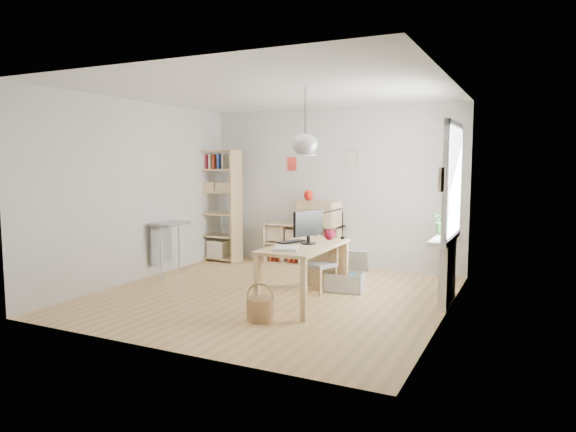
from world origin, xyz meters
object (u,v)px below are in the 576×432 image
at_px(chair, 322,262).
at_px(storage_chest, 346,278).
at_px(drawer_chest, 318,213).
at_px(desk, 305,252).
at_px(tall_bookshelf, 218,201).
at_px(monitor, 308,225).
at_px(cube_shelf, 303,248).

bearing_deg(chair, storage_chest, 59.28).
relative_size(storage_chest, drawer_chest, 0.87).
distance_m(desk, tall_bookshelf, 3.27).
xyz_separation_m(storage_chest, drawer_chest, (-0.98, 1.35, 0.75)).
height_order(tall_bookshelf, monitor, tall_bookshelf).
xyz_separation_m(desk, chair, (-0.01, 0.62, -0.23)).
distance_m(chair, monitor, 0.78).
distance_m(cube_shelf, storage_chest, 1.90).
relative_size(chair, storage_chest, 1.19).
xyz_separation_m(desk, drawer_chest, (-0.71, 2.19, 0.27)).
distance_m(cube_shelf, chair, 1.91).
xyz_separation_m(desk, tall_bookshelf, (-2.59, 1.95, 0.43)).
bearing_deg(desk, tall_bookshelf, 142.99).
xyz_separation_m(desk, monitor, (0.02, 0.08, 0.33)).
xyz_separation_m(cube_shelf, tall_bookshelf, (-1.56, -0.28, 0.79)).
xyz_separation_m(desk, cube_shelf, (-1.02, 2.23, -0.36)).
bearing_deg(chair, desk, -68.63).
distance_m(chair, drawer_chest, 1.80).
bearing_deg(desk, monitor, 76.83).
relative_size(desk, storage_chest, 2.40).
bearing_deg(cube_shelf, storage_chest, -47.24).
height_order(chair, drawer_chest, drawer_chest).
relative_size(tall_bookshelf, storage_chest, 3.21).
height_order(desk, drawer_chest, drawer_chest).
xyz_separation_m(monitor, drawer_chest, (-0.73, 2.11, -0.06)).
height_order(cube_shelf, tall_bookshelf, tall_bookshelf).
relative_size(storage_chest, monitor, 1.33).
bearing_deg(monitor, storage_chest, 93.20).
distance_m(desk, cube_shelf, 2.48).
bearing_deg(drawer_chest, tall_bookshelf, -162.23).
bearing_deg(drawer_chest, cube_shelf, -177.13).
distance_m(storage_chest, monitor, 1.14).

